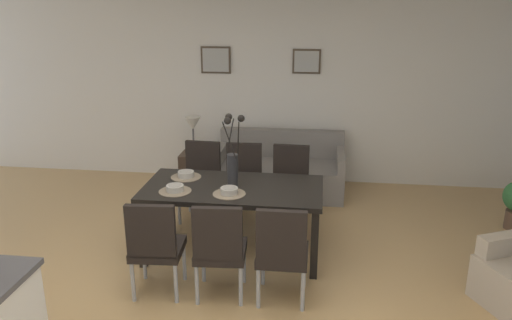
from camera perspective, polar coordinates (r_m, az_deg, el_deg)
The scene contains 21 objects.
ground_plane at distance 4.71m, azimuth -4.61°, elevation -15.23°, with size 9.00×9.00×0.00m, color tan.
back_wall_panel at distance 7.27m, azimuth 0.43°, elevation 7.83°, with size 9.00×0.10×2.60m, color white.
dining_table at distance 5.17m, azimuth -2.59°, elevation -3.79°, with size 1.80×0.92×0.74m.
dining_chair_near_left at distance 4.58m, azimuth -11.22°, elevation -9.17°, with size 0.47×0.47×0.92m.
dining_chair_near_right at distance 6.11m, azimuth -6.20°, elevation -1.89°, with size 0.47×0.47×0.92m.
dining_chair_far_left at distance 4.47m, azimuth -4.11°, elevation -9.60°, with size 0.47×0.47×0.92m.
dining_chair_far_right at distance 6.00m, azimuth -1.44°, elevation -2.17°, with size 0.46×0.46×0.92m.
dining_chair_mid_left at distance 4.41m, azimuth 2.93°, elevation -9.99°, with size 0.44×0.44×0.92m.
dining_chair_mid_right at distance 5.95m, azimuth 3.79°, elevation -2.40°, with size 0.46×0.46×0.92m.
centerpiece_vase at distance 5.05m, azimuth -2.63°, elevation 0.02°, with size 0.21×0.23×0.73m.
placemat_near_left at distance 5.07m, azimuth -9.04°, elevation -3.47°, with size 0.32×0.32×0.01m, color #7F705B.
bowl_near_left at distance 5.06m, azimuth -9.06°, elevation -3.08°, with size 0.17×0.17×0.07m.
placemat_near_right at distance 5.44m, azimuth -7.84°, elevation -1.90°, with size 0.32×0.32×0.01m, color #7F705B.
bowl_near_right at distance 5.43m, azimuth -7.86°, elevation -1.53°, with size 0.17×0.17×0.07m.
placemat_far_left at distance 4.95m, azimuth -3.01°, elevation -3.80°, with size 0.32×0.32×0.01m, color #7F705B.
bowl_far_left at distance 4.93m, azimuth -3.02°, elevation -3.40°, with size 0.17×0.17×0.07m.
sofa at distance 6.96m, azimuth 2.69°, elevation -1.34°, with size 1.72×0.84×0.80m.
side_table at distance 7.09m, azimuth -6.88°, elevation -1.26°, with size 0.36×0.36×0.52m, color #3D2D23.
table_lamp at distance 6.90m, azimuth -7.08°, elevation 3.70°, with size 0.22×0.22×0.51m.
framed_picture_left at distance 7.23m, azimuth -4.53°, elevation 11.11°, with size 0.42×0.03×0.37m.
framed_picture_center at distance 7.09m, azimuth 5.69°, elevation 10.93°, with size 0.38×0.03×0.33m.
Camera 1 is at (0.87, -3.85, 2.57)m, focal length 35.72 mm.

